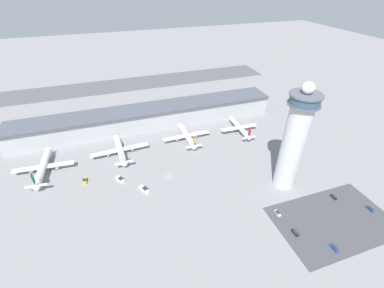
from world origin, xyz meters
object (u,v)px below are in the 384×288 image
(car_yellow_taxi, at_px, (334,248))
(car_silver_sedan, at_px, (278,213))
(service_truck_fuel, at_px, (120,180))
(car_green_van, at_px, (370,209))
(airplane_gate_delta, at_px, (239,127))
(service_truck_baggage, at_px, (144,189))
(control_tower, at_px, (294,140))
(service_truck_catering, at_px, (85,181))
(car_red_hatchback, at_px, (334,197))
(airplane_gate_bravo, at_px, (120,150))
(airplane_gate_charlie, at_px, (187,136))
(airplane_gate_alpha, at_px, (43,167))
(car_blue_compact, at_px, (295,233))

(car_yellow_taxi, bearing_deg, car_silver_sedan, 116.11)
(service_truck_fuel, relative_size, car_green_van, 1.59)
(airplane_gate_delta, height_order, car_yellow_taxi, airplane_gate_delta)
(service_truck_baggage, bearing_deg, airplane_gate_delta, 26.38)
(control_tower, relative_size, airplane_gate_delta, 1.97)
(control_tower, relative_size, car_yellow_taxi, 14.33)
(service_truck_catering, distance_m, car_red_hatchback, 154.38)
(control_tower, bearing_deg, airplane_gate_bravo, 145.80)
(airplane_gate_charlie, bearing_deg, service_truck_catering, -161.51)
(airplane_gate_charlie, relative_size, car_green_van, 7.99)
(airplane_gate_alpha, bearing_deg, airplane_gate_bravo, 4.21)
(airplane_gate_delta, distance_m, service_truck_baggage, 97.41)
(control_tower, relative_size, car_red_hatchback, 15.34)
(service_truck_catering, relative_size, service_truck_fuel, 0.79)
(control_tower, distance_m, service_truck_catering, 130.95)
(car_yellow_taxi, bearing_deg, service_truck_fuel, 138.45)
(car_red_hatchback, xyz_separation_m, car_yellow_taxi, (-25.37, -27.38, 0.00))
(car_silver_sedan, distance_m, car_green_van, 53.43)
(airplane_gate_charlie, xyz_separation_m, car_green_van, (76.75, -102.18, -3.52))
(car_green_van, bearing_deg, service_truck_catering, 153.58)
(airplane_gate_alpha, distance_m, airplane_gate_charlie, 102.91)
(car_yellow_taxi, distance_m, car_blue_compact, 18.44)
(car_red_hatchback, distance_m, car_blue_compact, 40.26)
(control_tower, relative_size, car_green_van, 14.14)
(car_red_hatchback, height_order, car_yellow_taxi, car_yellow_taxi)
(airplane_gate_delta, distance_m, service_truck_fuel, 104.72)
(airplane_gate_charlie, bearing_deg, service_truck_baggage, -132.43)
(airplane_gate_bravo, distance_m, car_green_van, 162.52)
(airplane_gate_alpha, distance_m, car_blue_compact, 160.26)
(car_red_hatchback, height_order, car_blue_compact, car_red_hatchback)
(service_truck_baggage, relative_size, car_green_van, 1.78)
(airplane_gate_charlie, height_order, car_blue_compact, airplane_gate_charlie)
(airplane_gate_alpha, xyz_separation_m, car_green_van, (179.42, -95.25, -3.91))
(car_green_van, bearing_deg, control_tower, 134.55)
(service_truck_fuel, bearing_deg, car_red_hatchback, -25.12)
(service_truck_baggage, xyz_separation_m, car_red_hatchback, (106.20, -42.16, -0.50))
(airplane_gate_alpha, height_order, service_truck_catering, airplane_gate_alpha)
(service_truck_fuel, bearing_deg, car_silver_sedan, -34.71)
(car_green_van, bearing_deg, airplane_gate_alpha, 152.04)
(airplane_gate_alpha, distance_m, service_truck_catering, 32.00)
(service_truck_fuel, bearing_deg, airplane_gate_charlie, 30.20)
(airplane_gate_bravo, height_order, service_truck_baggage, airplane_gate_bravo)
(service_truck_catering, xyz_separation_m, car_silver_sedan, (102.30, -62.20, -0.35))
(control_tower, height_order, service_truck_catering, control_tower)
(car_blue_compact, bearing_deg, airplane_gate_bravo, 128.45)
(control_tower, height_order, airplane_gate_bravo, control_tower)
(car_blue_compact, bearing_deg, control_tower, 64.28)
(service_truck_fuel, height_order, car_yellow_taxi, service_truck_fuel)
(airplane_gate_bravo, relative_size, car_yellow_taxi, 8.85)
(service_truck_catering, distance_m, car_green_van, 171.74)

